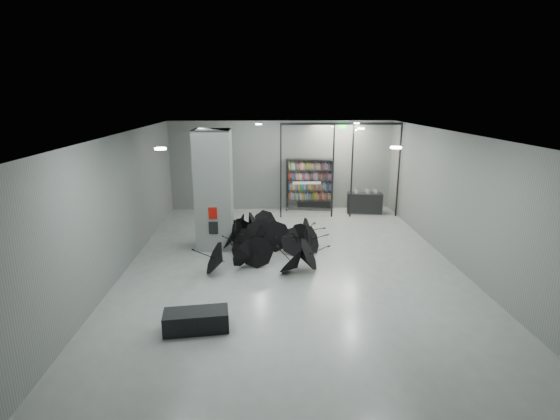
{
  "coord_description": "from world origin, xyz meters",
  "views": [
    {
      "loc": [
        -0.87,
        -11.99,
        5.03
      ],
      "look_at": [
        -0.3,
        1.5,
        1.4
      ],
      "focal_mm": 27.17,
      "sensor_mm": 36.0,
      "label": 1
    }
  ],
  "objects_px": {
    "bookshelf": "(310,185)",
    "umbrella_cluster": "(264,242)",
    "column": "(214,190)",
    "shop_counter": "(365,203)",
    "bench": "(196,320)"
  },
  "relations": [
    {
      "from": "bookshelf",
      "to": "column",
      "type": "bearing_deg",
      "value": -120.16
    },
    {
      "from": "bench",
      "to": "shop_counter",
      "type": "height_order",
      "value": "shop_counter"
    },
    {
      "from": "bookshelf",
      "to": "umbrella_cluster",
      "type": "height_order",
      "value": "bookshelf"
    },
    {
      "from": "shop_counter",
      "to": "bookshelf",
      "type": "bearing_deg",
      "value": 171.78
    },
    {
      "from": "bench",
      "to": "umbrella_cluster",
      "type": "relative_size",
      "value": 0.3
    },
    {
      "from": "bookshelf",
      "to": "shop_counter",
      "type": "height_order",
      "value": "bookshelf"
    },
    {
      "from": "column",
      "to": "bookshelf",
      "type": "distance_m",
      "value": 6.12
    },
    {
      "from": "column",
      "to": "umbrella_cluster",
      "type": "height_order",
      "value": "column"
    },
    {
      "from": "shop_counter",
      "to": "column",
      "type": "bearing_deg",
      "value": -138.87
    },
    {
      "from": "column",
      "to": "umbrella_cluster",
      "type": "bearing_deg",
      "value": -20.39
    },
    {
      "from": "column",
      "to": "shop_counter",
      "type": "bearing_deg",
      "value": 33.46
    },
    {
      "from": "bench",
      "to": "shop_counter",
      "type": "bearing_deg",
      "value": 51.16
    },
    {
      "from": "column",
      "to": "umbrella_cluster",
      "type": "xyz_separation_m",
      "value": [
        1.67,
        -0.62,
        -1.69
      ]
    },
    {
      "from": "bench",
      "to": "shop_counter",
      "type": "distance_m",
      "value": 11.31
    },
    {
      "from": "bookshelf",
      "to": "shop_counter",
      "type": "distance_m",
      "value": 2.58
    }
  ]
}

